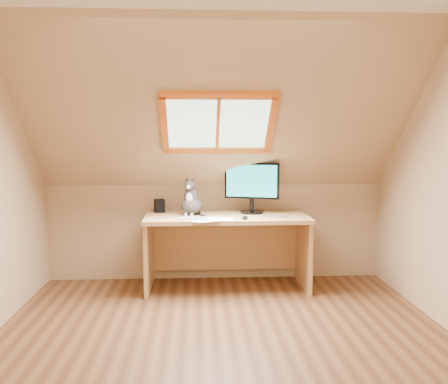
{
  "coord_description": "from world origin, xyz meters",
  "views": [
    {
      "loc": [
        -0.19,
        -3.47,
        1.48
      ],
      "look_at": [
        0.05,
        1.0,
        1.01
      ],
      "focal_mm": 40.0,
      "sensor_mm": 36.0,
      "label": 1
    }
  ],
  "objects": [
    {
      "name": "mouse",
      "position": [
        0.26,
        1.13,
        0.75
      ],
      "size": [
        0.08,
        0.11,
        0.03
      ],
      "primitive_type": "ellipsoid",
      "rotation": [
        0.0,
        0.0,
        -0.28
      ],
      "color": "black",
      "rests_on": "desk"
    },
    {
      "name": "cables",
      "position": [
        0.47,
        1.26,
        0.74
      ],
      "size": [
        0.51,
        0.26,
        0.01
      ],
      "color": "silver",
      "rests_on": "desk"
    },
    {
      "name": "papers",
      "position": [
        -0.04,
        1.12,
        0.73
      ],
      "size": [
        0.35,
        0.3,
        0.01
      ],
      "color": "white",
      "rests_on": "desk"
    },
    {
      "name": "room_shell",
      "position": [
        0.0,
        -0.09,
        1.43
      ],
      "size": [
        3.52,
        3.52,
        2.41
      ],
      "color": "tan",
      "rests_on": "ground"
    },
    {
      "name": "desk_speaker",
      "position": [
        -0.58,
        1.63,
        0.8
      ],
      "size": [
        0.12,
        0.12,
        0.14
      ],
      "primitive_type": "cube",
      "rotation": [
        0.0,
        0.0,
        0.3
      ],
      "color": "black",
      "rests_on": "desk"
    },
    {
      "name": "cat",
      "position": [
        -0.25,
        1.44,
        0.87
      ],
      "size": [
        0.26,
        0.3,
        0.38
      ],
      "color": "#3B3634",
      "rests_on": "desk"
    },
    {
      "name": "monitor",
      "position": [
        0.36,
        1.51,
        1.03
      ],
      "size": [
        0.54,
        0.24,
        0.51
      ],
      "color": "black",
      "rests_on": "desk"
    },
    {
      "name": "desk",
      "position": [
        0.1,
        1.45,
        0.51
      ],
      "size": [
        1.6,
        0.7,
        0.73
      ],
      "color": "tan",
      "rests_on": "ground"
    },
    {
      "name": "ground",
      "position": [
        0.0,
        0.0,
        0.0
      ],
      "size": [
        3.5,
        3.5,
        0.0
      ],
      "primitive_type": "plane",
      "color": "brown",
      "rests_on": "ground"
    },
    {
      "name": "graphics_tablet",
      "position": [
        -0.22,
        1.19,
        0.74
      ],
      "size": [
        0.29,
        0.22,
        0.01
      ],
      "primitive_type": "cube",
      "rotation": [
        0.0,
        0.0,
        -0.11
      ],
      "color": "#B2B2B7",
      "rests_on": "desk"
    }
  ]
}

